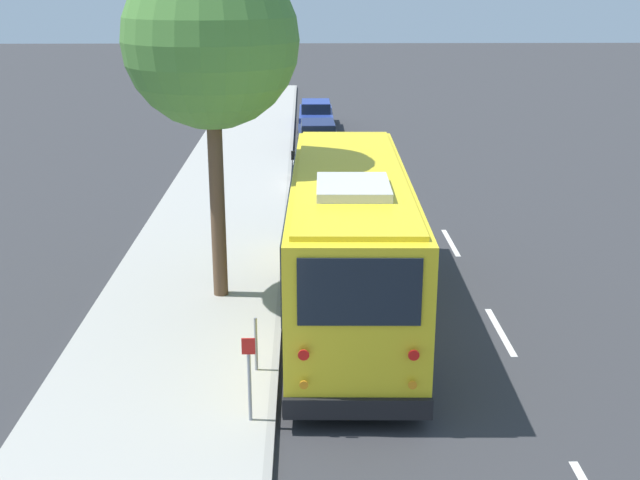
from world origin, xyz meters
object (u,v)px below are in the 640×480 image
sign_post_near (249,378)px  sign_post_far (256,344)px  parked_sedan_white (320,174)px  street_tree (211,28)px  shuttle_bus (349,236)px  parked_sedan_navy (318,137)px  parked_sedan_blue (316,115)px

sign_post_near → sign_post_far: 1.80m
parked_sedan_white → sign_post_far: (-13.84, 1.47, 0.07)m
parked_sedan_white → sign_post_far: bearing=170.3°
street_tree → sign_post_far: street_tree is taller
shuttle_bus → sign_post_near: (-4.57, 1.87, -0.94)m
parked_sedan_white → sign_post_near: size_ratio=2.88×
shuttle_bus → street_tree: 5.26m
shuttle_bus → sign_post_far: shuttle_bus is taller
street_tree → sign_post_near: 7.76m
parked_sedan_white → sign_post_near: 15.70m
parked_sedan_white → parked_sedan_navy: bearing=-3.9°
sign_post_near → sign_post_far: size_ratio=1.40×
shuttle_bus → parked_sedan_blue: size_ratio=2.10×
shuttle_bus → parked_sedan_white: bearing=3.4°
parked_sedan_white → parked_sedan_navy: 6.78m
parked_sedan_blue → sign_post_near: 28.30m
shuttle_bus → parked_sedan_white: 11.13m
street_tree → sign_post_far: bearing=-165.2°
shuttle_bus → street_tree: size_ratio=1.20×
parked_sedan_white → street_tree: (-9.94, 2.50, 5.49)m
shuttle_bus → parked_sedan_white: size_ratio=2.31×
shuttle_bus → parked_sedan_white: (11.05, 0.40, -1.25)m
shuttle_bus → street_tree: bearing=70.3°
parked_sedan_white → street_tree: 11.62m
parked_sedan_blue → sign_post_far: 26.52m
shuttle_bus → sign_post_far: size_ratio=9.31×
parked_sedan_blue → sign_post_far: (-26.48, 1.49, 0.06)m
parked_sedan_blue → street_tree: 23.36m
shuttle_bus → parked_sedan_blue: shuttle_bus is taller
shuttle_bus → street_tree: (1.12, 2.90, 4.24)m
shuttle_bus → street_tree: street_tree is taller
parked_sedan_white → sign_post_far: 13.92m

